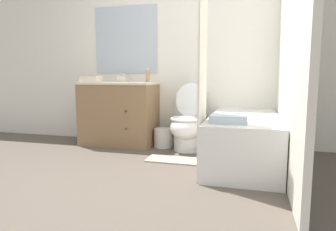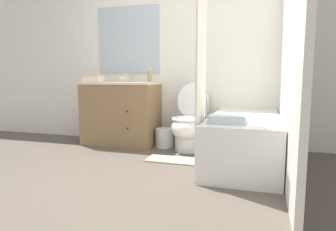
{
  "view_description": "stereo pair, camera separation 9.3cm",
  "coord_description": "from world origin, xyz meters",
  "px_view_note": "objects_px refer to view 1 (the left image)",
  "views": [
    {
      "loc": [
        0.97,
        -2.3,
        0.93
      ],
      "look_at": [
        0.11,
        0.76,
        0.51
      ],
      "focal_mm": 32.0,
      "sensor_mm": 36.0,
      "label": 1
    },
    {
      "loc": [
        1.06,
        -2.28,
        0.93
      ],
      "look_at": [
        0.11,
        0.76,
        0.51
      ],
      "focal_mm": 32.0,
      "sensor_mm": 36.0,
      "label": 2
    }
  ],
  "objects_px": {
    "sink_faucet": "(124,79)",
    "soap_dispenser": "(148,76)",
    "tissue_box": "(123,79)",
    "vanity_cabinet": "(119,113)",
    "bathtub": "(244,140)",
    "toilet": "(188,124)",
    "wastebasket": "(164,138)",
    "bath_mat": "(173,160)",
    "hand_towel_folded": "(91,79)",
    "bath_towel_folded": "(229,119)"
  },
  "relations": [
    {
      "from": "toilet",
      "to": "bath_mat",
      "type": "relative_size",
      "value": 1.44
    },
    {
      "from": "bath_towel_folded",
      "to": "bath_mat",
      "type": "height_order",
      "value": "bath_towel_folded"
    },
    {
      "from": "bath_towel_folded",
      "to": "bath_mat",
      "type": "bearing_deg",
      "value": 147.7
    },
    {
      "from": "tissue_box",
      "to": "soap_dispenser",
      "type": "bearing_deg",
      "value": 1.7
    },
    {
      "from": "sink_faucet",
      "to": "bathtub",
      "type": "distance_m",
      "value": 1.9
    },
    {
      "from": "bath_mat",
      "to": "bathtub",
      "type": "bearing_deg",
      "value": 8.0
    },
    {
      "from": "vanity_cabinet",
      "to": "bathtub",
      "type": "height_order",
      "value": "vanity_cabinet"
    },
    {
      "from": "bathtub",
      "to": "bath_mat",
      "type": "height_order",
      "value": "bathtub"
    },
    {
      "from": "bathtub",
      "to": "wastebasket",
      "type": "xyz_separation_m",
      "value": [
        -1.04,
        0.49,
        -0.14
      ]
    },
    {
      "from": "soap_dispenser",
      "to": "wastebasket",
      "type": "bearing_deg",
      "value": -18.1
    },
    {
      "from": "toilet",
      "to": "hand_towel_folded",
      "type": "height_order",
      "value": "hand_towel_folded"
    },
    {
      "from": "toilet",
      "to": "tissue_box",
      "type": "xyz_separation_m",
      "value": [
        -0.93,
        0.14,
        0.57
      ]
    },
    {
      "from": "bathtub",
      "to": "bath_towel_folded",
      "type": "bearing_deg",
      "value": -104.31
    },
    {
      "from": "sink_faucet",
      "to": "toilet",
      "type": "height_order",
      "value": "sink_faucet"
    },
    {
      "from": "toilet",
      "to": "bathtub",
      "type": "distance_m",
      "value": 0.82
    },
    {
      "from": "vanity_cabinet",
      "to": "tissue_box",
      "type": "distance_m",
      "value": 0.47
    },
    {
      "from": "bathtub",
      "to": "sink_faucet",
      "type": "bearing_deg",
      "value": 158.14
    },
    {
      "from": "vanity_cabinet",
      "to": "toilet",
      "type": "height_order",
      "value": "vanity_cabinet"
    },
    {
      "from": "bath_towel_folded",
      "to": "hand_towel_folded",
      "type": "bearing_deg",
      "value": 155.41
    },
    {
      "from": "sink_faucet",
      "to": "bathtub",
      "type": "bearing_deg",
      "value": -21.86
    },
    {
      "from": "wastebasket",
      "to": "hand_towel_folded",
      "type": "xyz_separation_m",
      "value": [
        -0.97,
        -0.13,
        0.77
      ]
    },
    {
      "from": "bath_mat",
      "to": "wastebasket",
      "type": "bearing_deg",
      "value": 115.83
    },
    {
      "from": "toilet",
      "to": "tissue_box",
      "type": "distance_m",
      "value": 1.1
    },
    {
      "from": "bathtub",
      "to": "wastebasket",
      "type": "height_order",
      "value": "bathtub"
    },
    {
      "from": "hand_towel_folded",
      "to": "bath_towel_folded",
      "type": "relative_size",
      "value": 0.77
    },
    {
      "from": "hand_towel_folded",
      "to": "toilet",
      "type": "bearing_deg",
      "value": 2.58
    },
    {
      "from": "tissue_box",
      "to": "soap_dispenser",
      "type": "xyz_separation_m",
      "value": [
        0.35,
        0.01,
        0.04
      ]
    },
    {
      "from": "sink_faucet",
      "to": "bathtub",
      "type": "xyz_separation_m",
      "value": [
        1.67,
        -0.67,
        -0.63
      ]
    },
    {
      "from": "sink_faucet",
      "to": "bath_towel_folded",
      "type": "distance_m",
      "value": 1.96
    },
    {
      "from": "sink_faucet",
      "to": "tissue_box",
      "type": "bearing_deg",
      "value": -69.25
    },
    {
      "from": "vanity_cabinet",
      "to": "soap_dispenser",
      "type": "height_order",
      "value": "soap_dispenser"
    },
    {
      "from": "bathtub",
      "to": "wastebasket",
      "type": "distance_m",
      "value": 1.15
    },
    {
      "from": "vanity_cabinet",
      "to": "bathtub",
      "type": "distance_m",
      "value": 1.75
    },
    {
      "from": "vanity_cabinet",
      "to": "sink_faucet",
      "type": "bearing_deg",
      "value": 90.0
    },
    {
      "from": "wastebasket",
      "to": "bath_towel_folded",
      "type": "xyz_separation_m",
      "value": [
        0.91,
        -0.99,
        0.42
      ]
    },
    {
      "from": "vanity_cabinet",
      "to": "bath_mat",
      "type": "height_order",
      "value": "vanity_cabinet"
    },
    {
      "from": "bath_mat",
      "to": "bath_towel_folded",
      "type": "bearing_deg",
      "value": -32.3
    },
    {
      "from": "sink_faucet",
      "to": "wastebasket",
      "type": "bearing_deg",
      "value": -15.68
    },
    {
      "from": "wastebasket",
      "to": "bath_towel_folded",
      "type": "height_order",
      "value": "bath_towel_folded"
    },
    {
      "from": "vanity_cabinet",
      "to": "toilet",
      "type": "bearing_deg",
      "value": -4.41
    },
    {
      "from": "vanity_cabinet",
      "to": "wastebasket",
      "type": "xyz_separation_m",
      "value": [
        0.63,
        -0.0,
        -0.31
      ]
    },
    {
      "from": "sink_faucet",
      "to": "hand_towel_folded",
      "type": "distance_m",
      "value": 0.46
    },
    {
      "from": "sink_faucet",
      "to": "soap_dispenser",
      "type": "distance_m",
      "value": 0.41
    },
    {
      "from": "sink_faucet",
      "to": "soap_dispenser",
      "type": "relative_size",
      "value": 0.75
    },
    {
      "from": "bath_towel_folded",
      "to": "sink_faucet",
      "type": "bearing_deg",
      "value": 142.87
    },
    {
      "from": "tissue_box",
      "to": "bath_towel_folded",
      "type": "xyz_separation_m",
      "value": [
        1.5,
        -1.06,
        -0.35
      ]
    },
    {
      "from": "toilet",
      "to": "bath_mat",
      "type": "height_order",
      "value": "toilet"
    },
    {
      "from": "sink_faucet",
      "to": "bath_mat",
      "type": "relative_size",
      "value": 0.24
    },
    {
      "from": "tissue_box",
      "to": "wastebasket",
      "type": "bearing_deg",
      "value": -6.54
    },
    {
      "from": "sink_faucet",
      "to": "bath_towel_folded",
      "type": "xyz_separation_m",
      "value": [
        1.54,
        -1.17,
        -0.34
      ]
    }
  ]
}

